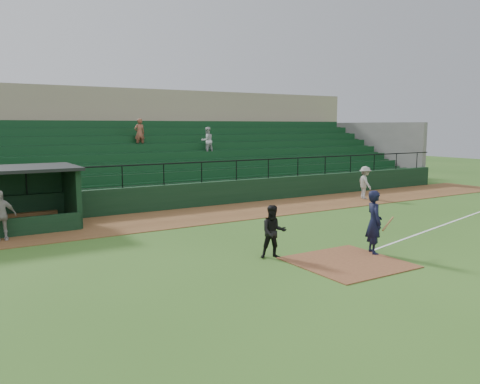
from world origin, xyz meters
TOP-DOWN VIEW (x-y plane):
  - ground at (0.00, 0.00)m, footprint 90.00×90.00m
  - warning_track at (0.00, 8.00)m, footprint 40.00×4.00m
  - home_plate_dirt at (0.00, -1.00)m, footprint 3.00×3.00m
  - foul_line at (8.00, 1.20)m, footprint 17.49×4.44m
  - stadium_structure at (-0.00, 16.46)m, footprint 38.00×13.08m
  - batter_at_plate at (1.41, -0.65)m, footprint 1.17×0.87m
  - umpire at (-1.56, 0.57)m, footprint 0.97×0.89m
  - runner at (9.63, 7.67)m, footprint 1.01×1.30m
  - dugout_player_a at (-8.30, 7.38)m, footprint 1.03×0.45m

SIDE VIEW (x-z plane):
  - ground at x=0.00m, z-range 0.00..0.00m
  - foul_line at x=8.00m, z-range 0.00..0.01m
  - warning_track at x=0.00m, z-range 0.00..0.03m
  - home_plate_dirt at x=0.00m, z-range 0.00..0.03m
  - umpire at x=-1.56m, z-range 0.00..1.62m
  - dugout_player_a at x=-8.30m, z-range 0.03..1.78m
  - runner at x=9.63m, z-range 0.03..1.80m
  - batter_at_plate at x=1.41m, z-range 0.00..2.00m
  - stadium_structure at x=0.00m, z-range -0.90..5.50m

